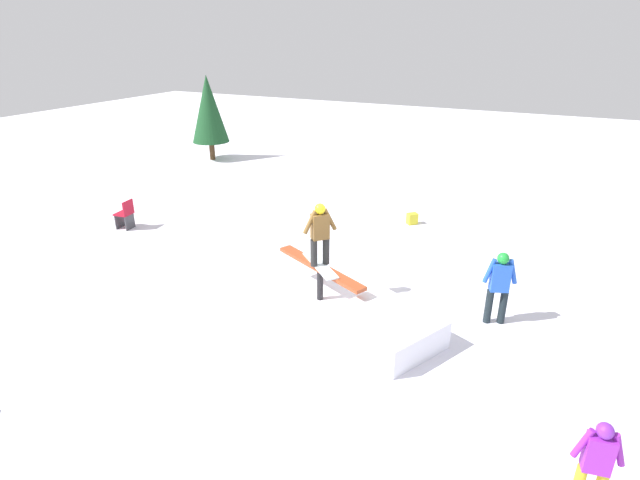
% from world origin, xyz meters
% --- Properties ---
extents(ground_plane, '(60.00, 60.00, 0.00)m').
position_xyz_m(ground_plane, '(0.00, 0.00, 0.00)').
color(ground_plane, white).
extents(rail_feature, '(2.51, 1.41, 0.81)m').
position_xyz_m(rail_feature, '(0.00, 0.00, 0.69)').
color(rail_feature, black).
rests_on(rail_feature, ground).
extents(snow_kicker_ramp, '(2.27, 2.13, 0.56)m').
position_xyz_m(snow_kicker_ramp, '(-1.83, 0.89, 0.28)').
color(snow_kicker_ramp, white).
rests_on(snow_kicker_ramp, ground).
extents(main_rider_on_rail, '(1.24, 1.16, 1.41)m').
position_xyz_m(main_rider_on_rail, '(0.00, 0.00, 1.52)').
color(main_rider_on_rail, white).
rests_on(main_rider_on_rail, rail_feature).
extents(bystander_blue, '(0.65, 0.33, 1.54)m').
position_xyz_m(bystander_blue, '(-3.58, -0.69, 0.87)').
color(bystander_blue, '#1B252A').
rests_on(bystander_blue, ground).
extents(bystander_purple, '(0.60, 0.24, 1.32)m').
position_xyz_m(bystander_purple, '(-5.22, 3.23, 0.74)').
color(bystander_purple, gold).
rests_on(bystander_purple, ground).
extents(folding_chair, '(0.49, 0.49, 0.88)m').
position_xyz_m(folding_chair, '(7.04, -1.31, 0.41)').
color(folding_chair, '#3F3F44').
rests_on(folding_chair, ground).
extents(backpack_on_snow, '(0.37, 0.37, 0.34)m').
position_xyz_m(backpack_on_snow, '(-0.52, -5.36, 0.17)').
color(backpack_on_snow, yellow).
rests_on(backpack_on_snow, ground).
extents(pine_tree_near, '(1.63, 1.63, 3.70)m').
position_xyz_m(pine_tree_near, '(9.99, -9.39, 2.25)').
color(pine_tree_near, '#4C331E').
rests_on(pine_tree_near, ground).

